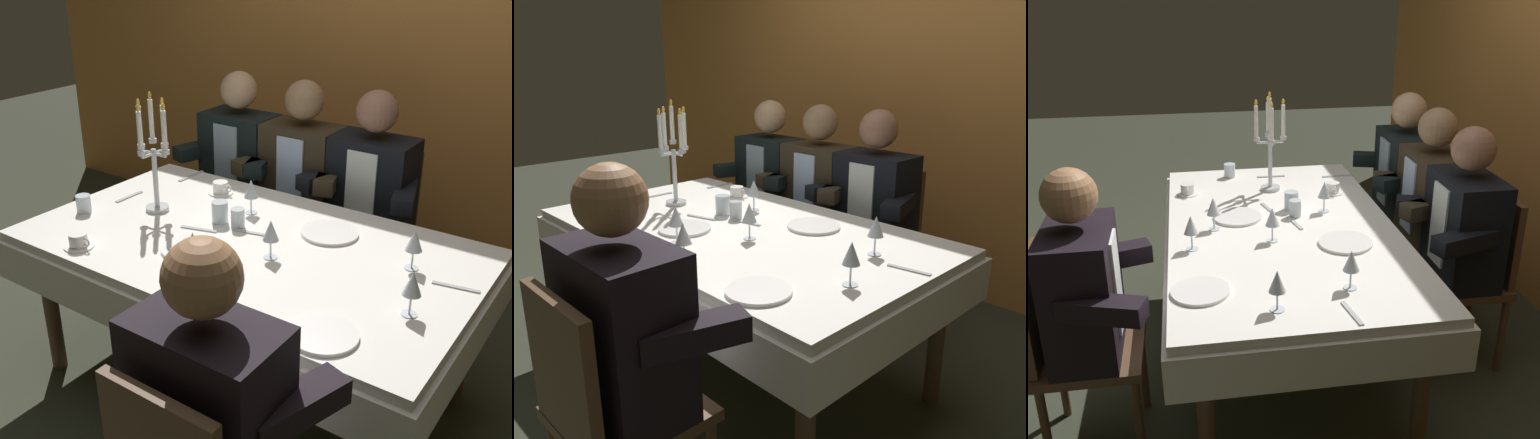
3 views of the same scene
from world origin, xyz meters
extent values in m
plane|color=#323627|center=(0.00, 0.00, 0.00)|extent=(12.00, 12.00, 0.00)
cube|color=#C47C3A|center=(0.00, 1.66, 1.35)|extent=(6.00, 0.12, 2.70)
cube|color=white|center=(0.00, 0.00, 0.72)|extent=(1.90, 1.10, 0.04)
cube|color=white|center=(0.00, 0.00, 0.61)|extent=(1.94, 1.14, 0.18)
cylinder|color=brown|center=(-0.83, -0.43, 0.35)|extent=(0.07, 0.07, 0.70)
cylinder|color=brown|center=(0.83, -0.43, 0.35)|extent=(0.07, 0.07, 0.70)
cylinder|color=brown|center=(-0.83, 0.43, 0.35)|extent=(0.07, 0.07, 0.70)
cylinder|color=brown|center=(0.83, 0.43, 0.35)|extent=(0.07, 0.07, 0.70)
cylinder|color=silver|center=(-0.54, 0.02, 0.75)|extent=(0.11, 0.11, 0.02)
cylinder|color=silver|center=(-0.54, 0.02, 0.90)|extent=(0.02, 0.02, 0.28)
cylinder|color=silver|center=(-0.54, 0.02, 1.08)|extent=(0.04, 0.04, 0.02)
cylinder|color=white|center=(-0.54, 0.02, 1.18)|extent=(0.02, 0.02, 0.18)
ellipsoid|color=yellow|center=(-0.54, 0.02, 1.28)|extent=(0.02, 0.02, 0.03)
cylinder|color=silver|center=(-0.50, 0.02, 1.02)|extent=(0.07, 0.01, 0.01)
cylinder|color=silver|center=(-0.46, 0.02, 1.04)|extent=(0.04, 0.04, 0.02)
cylinder|color=white|center=(-0.46, 0.02, 1.14)|extent=(0.02, 0.02, 0.18)
ellipsoid|color=yellow|center=(-0.46, 0.02, 1.24)|extent=(0.02, 0.02, 0.03)
cylinder|color=silver|center=(-0.54, 0.06, 1.02)|extent=(0.01, 0.07, 0.01)
cylinder|color=silver|center=(-0.54, 0.10, 1.04)|extent=(0.04, 0.04, 0.02)
cylinder|color=white|center=(-0.54, 0.10, 1.14)|extent=(0.02, 0.02, 0.18)
ellipsoid|color=yellow|center=(-0.54, 0.10, 1.24)|extent=(0.02, 0.02, 0.03)
cylinder|color=silver|center=(-0.58, 0.02, 1.02)|extent=(0.07, 0.01, 0.01)
cylinder|color=silver|center=(-0.61, 0.02, 1.04)|extent=(0.04, 0.04, 0.02)
cylinder|color=white|center=(-0.61, 0.02, 1.14)|extent=(0.02, 0.02, 0.18)
ellipsoid|color=yellow|center=(-0.61, 0.02, 1.24)|extent=(0.02, 0.02, 0.03)
cylinder|color=silver|center=(-0.54, -0.02, 1.02)|extent=(0.01, 0.07, 0.01)
cylinder|color=silver|center=(-0.54, -0.05, 1.04)|extent=(0.04, 0.04, 0.02)
cylinder|color=white|center=(-0.54, -0.05, 1.14)|extent=(0.02, 0.02, 0.18)
ellipsoid|color=yellow|center=(-0.54, -0.05, 1.24)|extent=(0.02, 0.02, 0.03)
cylinder|color=white|center=(-0.14, -0.20, 0.75)|extent=(0.24, 0.24, 0.01)
cylinder|color=white|center=(0.60, -0.42, 0.75)|extent=(0.23, 0.23, 0.01)
cylinder|color=white|center=(0.25, 0.25, 0.75)|extent=(0.25, 0.25, 0.01)
cylinder|color=silver|center=(0.77, -0.15, 0.74)|extent=(0.06, 0.06, 0.00)
cylinder|color=silver|center=(0.77, -0.15, 0.78)|extent=(0.01, 0.01, 0.07)
cone|color=silver|center=(0.77, -0.15, 0.86)|extent=(0.07, 0.07, 0.08)
cylinder|color=silver|center=(-0.16, 0.25, 0.74)|extent=(0.06, 0.06, 0.00)
cylinder|color=silver|center=(-0.16, 0.25, 0.78)|extent=(0.01, 0.01, 0.07)
cone|color=silver|center=(-0.16, 0.25, 0.86)|extent=(0.07, 0.07, 0.08)
cylinder|color=maroon|center=(-0.16, 0.25, 0.84)|extent=(0.04, 0.04, 0.03)
cylinder|color=silver|center=(0.16, -0.07, 0.74)|extent=(0.06, 0.06, 0.00)
cylinder|color=silver|center=(0.16, -0.07, 0.78)|extent=(0.01, 0.01, 0.07)
cone|color=silver|center=(0.16, -0.07, 0.86)|extent=(0.07, 0.07, 0.08)
cylinder|color=silver|center=(-0.02, -0.33, 0.74)|extent=(0.06, 0.06, 0.00)
cylinder|color=silver|center=(-0.02, -0.33, 0.78)|extent=(0.01, 0.01, 0.07)
cone|color=silver|center=(-0.02, -0.33, 0.86)|extent=(0.07, 0.07, 0.08)
cylinder|color=#E0D172|center=(-0.02, -0.33, 0.84)|extent=(0.04, 0.04, 0.03)
cylinder|color=silver|center=(0.19, -0.44, 0.74)|extent=(0.06, 0.06, 0.00)
cylinder|color=silver|center=(0.19, -0.44, 0.78)|extent=(0.01, 0.01, 0.07)
cone|color=silver|center=(0.19, -0.44, 0.86)|extent=(0.07, 0.07, 0.08)
cylinder|color=#E0D172|center=(0.19, -0.44, 0.84)|extent=(0.04, 0.04, 0.03)
cylinder|color=silver|center=(0.66, 0.16, 0.74)|extent=(0.06, 0.06, 0.00)
cylinder|color=silver|center=(0.66, 0.16, 0.78)|extent=(0.01, 0.01, 0.07)
cone|color=silver|center=(0.66, 0.16, 0.86)|extent=(0.07, 0.07, 0.08)
cylinder|color=#E0D172|center=(0.66, 0.16, 0.84)|extent=(0.04, 0.04, 0.03)
cylinder|color=silver|center=(-0.12, 0.09, 0.78)|extent=(0.06, 0.06, 0.09)
cylinder|color=silver|center=(-0.81, -0.19, 0.78)|extent=(0.07, 0.07, 0.08)
cylinder|color=silver|center=(-0.22, 0.08, 0.79)|extent=(0.07, 0.07, 0.10)
cylinder|color=white|center=(-0.43, 0.36, 0.74)|extent=(0.12, 0.12, 0.01)
cylinder|color=white|center=(-0.43, 0.36, 0.77)|extent=(0.08, 0.08, 0.05)
torus|color=white|center=(-0.38, 0.36, 0.78)|extent=(0.04, 0.01, 0.04)
cylinder|color=white|center=(-0.54, -0.45, 0.74)|extent=(0.12, 0.12, 0.01)
cylinder|color=white|center=(-0.54, -0.45, 0.77)|extent=(0.08, 0.08, 0.05)
torus|color=white|center=(-0.49, -0.45, 0.78)|extent=(0.04, 0.01, 0.04)
cube|color=#B7B7BC|center=(0.85, 0.12, 0.74)|extent=(0.17, 0.04, 0.01)
cube|color=#B7B7BC|center=(-0.77, 0.06, 0.74)|extent=(0.02, 0.17, 0.01)
cube|color=#B7B7BC|center=(-0.71, 0.46, 0.74)|extent=(0.02, 0.19, 0.01)
cube|color=#B7B7BC|center=(-0.02, 0.07, 0.74)|extent=(0.17, 0.05, 0.01)
cube|color=#B7B7BC|center=(-0.24, -0.03, 0.74)|extent=(0.17, 0.06, 0.01)
cylinder|color=brown|center=(-0.87, 0.70, 0.21)|extent=(0.04, 0.04, 0.42)
cylinder|color=brown|center=(-0.51, 0.70, 0.21)|extent=(0.04, 0.04, 0.42)
cylinder|color=brown|center=(-0.87, 1.06, 0.21)|extent=(0.04, 0.04, 0.42)
cylinder|color=brown|center=(-0.51, 1.06, 0.21)|extent=(0.04, 0.04, 0.42)
cube|color=brown|center=(-0.69, 0.88, 0.44)|extent=(0.42, 0.42, 0.04)
cube|color=brown|center=(-0.69, 1.07, 0.68)|extent=(0.38, 0.04, 0.44)
cube|color=black|center=(-0.69, 0.88, 0.73)|extent=(0.42, 0.26, 0.54)
cube|color=#89A0B0|center=(-0.69, 0.75, 0.76)|extent=(0.16, 0.01, 0.40)
sphere|color=tan|center=(-0.69, 0.88, 1.14)|extent=(0.21, 0.21, 0.21)
cube|color=black|center=(-0.91, 0.78, 0.77)|extent=(0.19, 0.34, 0.08)
cube|color=black|center=(-0.47, 0.78, 0.77)|extent=(0.19, 0.34, 0.08)
cylinder|color=brown|center=(-0.44, 0.70, 0.21)|extent=(0.04, 0.04, 0.42)
cylinder|color=brown|center=(-0.08, 0.70, 0.21)|extent=(0.04, 0.04, 0.42)
cylinder|color=brown|center=(-0.44, 1.06, 0.21)|extent=(0.04, 0.04, 0.42)
cylinder|color=brown|center=(-0.08, 1.06, 0.21)|extent=(0.04, 0.04, 0.42)
cube|color=brown|center=(-0.26, 0.88, 0.44)|extent=(0.42, 0.42, 0.04)
cube|color=brown|center=(-0.26, 1.07, 0.68)|extent=(0.38, 0.04, 0.44)
cube|color=#30281A|center=(-0.26, 0.88, 0.73)|extent=(0.42, 0.26, 0.54)
cube|color=#ACC8EC|center=(-0.26, 0.75, 0.76)|extent=(0.16, 0.01, 0.40)
sphere|color=#93704E|center=(-0.26, 0.88, 1.14)|extent=(0.21, 0.21, 0.21)
cube|color=#30281A|center=(-0.48, 0.78, 0.77)|extent=(0.19, 0.34, 0.08)
cube|color=#30281A|center=(-0.04, 0.78, 0.77)|extent=(0.19, 0.34, 0.08)
cylinder|color=brown|center=(-0.03, 0.70, 0.21)|extent=(0.04, 0.04, 0.42)
cylinder|color=brown|center=(0.33, 0.70, 0.21)|extent=(0.04, 0.04, 0.42)
cylinder|color=brown|center=(-0.03, 1.06, 0.21)|extent=(0.04, 0.04, 0.42)
cylinder|color=brown|center=(0.33, 1.06, 0.21)|extent=(0.04, 0.04, 0.42)
cube|color=brown|center=(0.15, 0.88, 0.44)|extent=(0.42, 0.42, 0.04)
cube|color=brown|center=(0.15, 1.07, 0.68)|extent=(0.38, 0.04, 0.44)
cube|color=black|center=(0.15, 0.88, 0.73)|extent=(0.42, 0.26, 0.54)
cube|color=white|center=(0.15, 0.75, 0.76)|extent=(0.16, 0.01, 0.40)
sphere|color=#95654E|center=(0.15, 0.88, 1.14)|extent=(0.21, 0.21, 0.21)
cube|color=black|center=(-0.07, 0.78, 0.77)|extent=(0.19, 0.34, 0.08)
cube|color=black|center=(0.37, 0.78, 0.77)|extent=(0.19, 0.34, 0.08)
cylinder|color=brown|center=(0.31, -0.70, 0.21)|extent=(0.04, 0.04, 0.42)
cube|color=brown|center=(0.49, -0.88, 0.44)|extent=(0.42, 0.42, 0.04)
cube|color=brown|center=(0.49, -1.07, 0.68)|extent=(0.38, 0.04, 0.44)
cube|color=black|center=(0.49, -0.88, 0.73)|extent=(0.42, 0.26, 0.54)
cube|color=white|center=(0.49, -0.75, 0.76)|extent=(0.16, 0.01, 0.40)
sphere|color=#996B46|center=(0.49, -0.88, 1.14)|extent=(0.21, 0.21, 0.21)
cube|color=black|center=(0.71, -0.78, 0.77)|extent=(0.19, 0.34, 0.08)
cube|color=black|center=(0.27, -0.78, 0.77)|extent=(0.19, 0.34, 0.08)
camera|label=1|loc=(1.35, -1.87, 1.88)|focal=42.82mm
camera|label=2|loc=(1.81, -1.54, 1.52)|focal=37.19mm
camera|label=3|loc=(2.68, -0.44, 1.91)|focal=42.27mm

